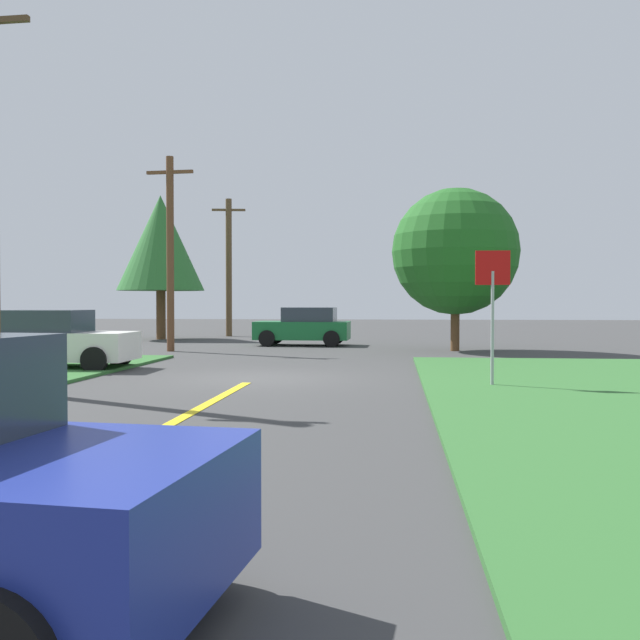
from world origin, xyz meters
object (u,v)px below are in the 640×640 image
object	(u,v)px
stop_sign	(493,292)
car_approaching_junction	(304,327)
utility_pole_far	(229,266)
pine_tree_center	(455,252)
utility_pole_mid	(170,251)
oak_tree_left	(161,243)
parked_car_near_building	(55,340)

from	to	relation	value
stop_sign	car_approaching_junction	world-z (taller)	stop_sign
utility_pole_far	pine_tree_center	bearing A→B (deg)	-43.27
car_approaching_junction	pine_tree_center	xyz separation A→B (m)	(6.09, -2.82, 2.93)
utility_pole_mid	pine_tree_center	xyz separation A→B (m)	(10.61, 1.31, -0.03)
pine_tree_center	oak_tree_left	bearing A→B (deg)	152.78
parked_car_near_building	pine_tree_center	xyz separation A→B (m)	(11.47, 8.64, 2.93)
stop_sign	utility_pole_far	xyz separation A→B (m)	(-10.98, 22.25, 1.76)
utility_pole_mid	oak_tree_left	world-z (taller)	utility_pole_mid
stop_sign	car_approaching_junction	bearing A→B (deg)	-70.04
oak_tree_left	stop_sign	bearing A→B (deg)	-54.12
utility_pole_mid	utility_pole_far	size ratio (longest dim) A/B	0.98
parked_car_near_building	oak_tree_left	distance (m)	16.41
stop_sign	utility_pole_mid	world-z (taller)	utility_pole_mid
car_approaching_junction	utility_pole_far	size ratio (longest dim) A/B	0.54
utility_pole_far	parked_car_near_building	bearing A→B (deg)	-90.83
car_approaching_junction	utility_pole_mid	bearing A→B (deg)	43.63
parked_car_near_building	car_approaching_junction	world-z (taller)	same
parked_car_near_building	car_approaching_junction	xyz separation A→B (m)	(5.38, 11.46, 0.00)
car_approaching_junction	pine_tree_center	size ratio (longest dim) A/B	0.66
parked_car_near_building	car_approaching_junction	bearing A→B (deg)	63.54
parked_car_near_building	pine_tree_center	world-z (taller)	pine_tree_center
utility_pole_far	oak_tree_left	bearing A→B (deg)	-127.60
parked_car_near_building	car_approaching_junction	size ratio (longest dim) A/B	1.01
car_approaching_junction	utility_pole_mid	xyz separation A→B (m)	(-4.52, -4.13, 2.96)
utility_pole_far	pine_tree_center	distance (m)	15.37
stop_sign	car_approaching_junction	size ratio (longest dim) A/B	0.73
parked_car_near_building	pine_tree_center	bearing A→B (deg)	35.68
stop_sign	pine_tree_center	size ratio (longest dim) A/B	0.48
stop_sign	pine_tree_center	world-z (taller)	pine_tree_center
parked_car_near_building	utility_pole_far	xyz separation A→B (m)	(0.28, 19.17, 3.00)
pine_tree_center	parked_car_near_building	bearing A→B (deg)	-143.00
stop_sign	utility_pole_far	bearing A→B (deg)	-65.81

